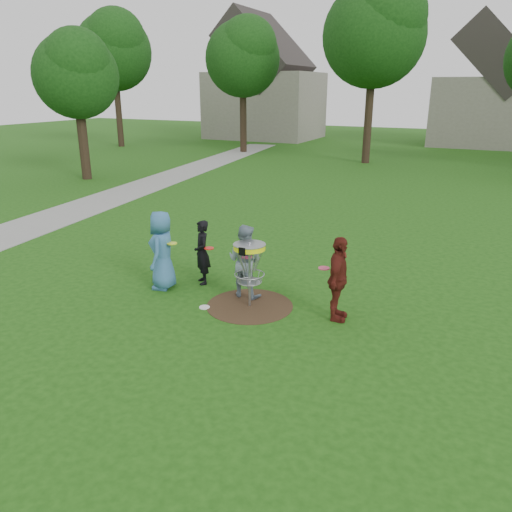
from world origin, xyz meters
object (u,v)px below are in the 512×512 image
at_px(player_black, 202,252).
at_px(disc_golf_basket, 249,259).
at_px(player_blue, 162,250).
at_px(player_maroon, 338,279).
at_px(player_grey, 245,261).

distance_m(player_black, disc_golf_basket, 1.71).
distance_m(player_blue, player_black, 0.90).
bearing_deg(player_maroon, player_grey, 75.78).
distance_m(player_blue, player_maroon, 3.99).
relative_size(player_blue, disc_golf_basket, 1.28).
relative_size(player_blue, player_grey, 1.11).
relative_size(player_grey, disc_golf_basket, 1.15).
bearing_deg(disc_golf_basket, player_maroon, 5.77).
bearing_deg(player_grey, player_blue, 14.85).
bearing_deg(player_maroon, player_black, 74.51).
bearing_deg(player_black, player_blue, -89.22).
bearing_deg(player_grey, player_maroon, 175.70).
xyz_separation_m(player_grey, player_maroon, (2.14, -0.27, 0.04)).
bearing_deg(player_blue, player_grey, 85.15).
bearing_deg(player_grey, player_black, -7.80).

